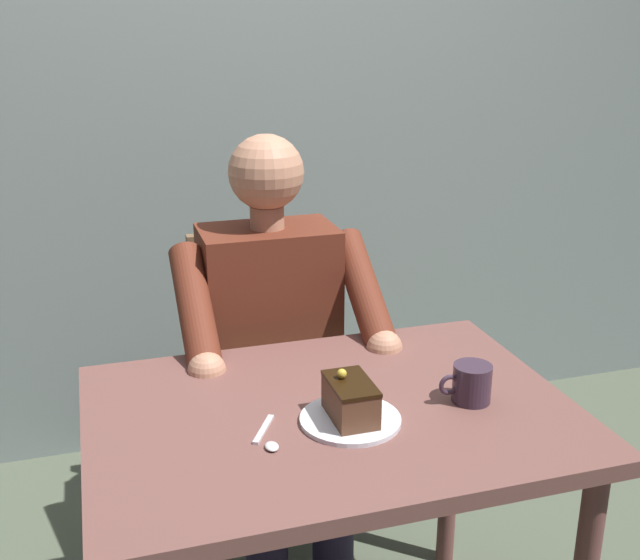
% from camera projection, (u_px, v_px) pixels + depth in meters
% --- Properties ---
extents(cafe_rear_panel, '(6.40, 0.12, 3.00)m').
position_uv_depth(cafe_rear_panel, '(213.00, 13.00, 2.51)').
color(cafe_rear_panel, gray).
rests_on(cafe_rear_panel, ground).
extents(dining_table, '(1.01, 0.72, 0.72)m').
position_uv_depth(dining_table, '(331.00, 447.00, 1.64)').
color(dining_table, brown).
rests_on(dining_table, ground).
extents(chair, '(0.42, 0.42, 0.90)m').
position_uv_depth(chair, '(263.00, 373.00, 2.27)').
color(chair, brown).
rests_on(chair, ground).
extents(seated_person, '(0.53, 0.58, 1.21)m').
position_uv_depth(seated_person, '(277.00, 355.00, 2.07)').
color(seated_person, '#5E2819').
rests_on(seated_person, ground).
extents(dessert_plate, '(0.21, 0.21, 0.01)m').
position_uv_depth(dessert_plate, '(350.00, 420.00, 1.56)').
color(dessert_plate, white).
rests_on(dessert_plate, dining_table).
extents(cake_slice, '(0.08, 0.14, 0.10)m').
position_uv_depth(cake_slice, '(350.00, 399.00, 1.54)').
color(cake_slice, brown).
rests_on(cake_slice, dessert_plate).
extents(coffee_cup, '(0.12, 0.08, 0.08)m').
position_uv_depth(coffee_cup, '(471.00, 382.00, 1.63)').
color(coffee_cup, '#372736').
rests_on(coffee_cup, dining_table).
extents(dessert_spoon, '(0.07, 0.14, 0.01)m').
position_uv_depth(dessert_spoon, '(268.00, 438.00, 1.49)').
color(dessert_spoon, silver).
rests_on(dessert_spoon, dining_table).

